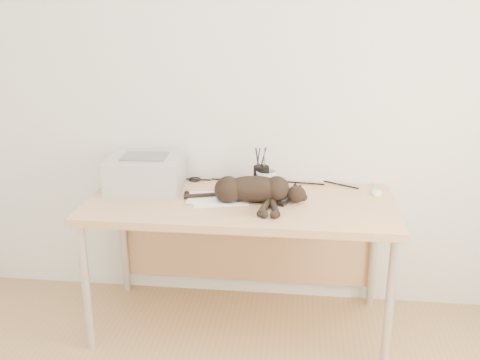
# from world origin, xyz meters

# --- Properties ---
(wall_back) EXTENTS (3.50, 0.00, 3.50)m
(wall_back) POSITION_xyz_m (0.00, 1.75, 1.30)
(wall_back) COLOR white
(wall_back) RESTS_ON floor
(desk) EXTENTS (1.60, 0.70, 0.74)m
(desk) POSITION_xyz_m (0.00, 1.48, 0.61)
(desk) COLOR tan
(desk) RESTS_ON floor
(printer) EXTENTS (0.42, 0.36, 0.19)m
(printer) POSITION_xyz_m (-0.54, 1.53, 0.83)
(printer) COLOR #AEAEB3
(printer) RESTS_ON desk
(papers) EXTENTS (0.33, 0.26, 0.01)m
(papers) POSITION_xyz_m (-0.12, 1.39, 0.74)
(papers) COLOR white
(papers) RESTS_ON desk
(cat) EXTENTS (0.64, 0.29, 0.15)m
(cat) POSITION_xyz_m (0.06, 1.38, 0.80)
(cat) COLOR black
(cat) RESTS_ON desk
(mug) EXTENTS (0.15, 0.15, 0.10)m
(mug) POSITION_xyz_m (0.12, 1.59, 0.79)
(mug) COLOR white
(mug) RESTS_ON desk
(pen_cup) EXTENTS (0.09, 0.09, 0.22)m
(pen_cup) POSITION_xyz_m (0.09, 1.63, 0.80)
(pen_cup) COLOR black
(pen_cup) RESTS_ON desk
(remote_grey) EXTENTS (0.14, 0.18, 0.02)m
(remote_grey) POSITION_xyz_m (0.15, 1.59, 0.75)
(remote_grey) COLOR slate
(remote_grey) RESTS_ON desk
(remote_black) EXTENTS (0.12, 0.19, 0.02)m
(remote_black) POSITION_xyz_m (0.24, 1.42, 0.75)
(remote_black) COLOR black
(remote_black) RESTS_ON desk
(mouse) EXTENTS (0.08, 0.11, 0.03)m
(mouse) POSITION_xyz_m (0.72, 1.58, 0.76)
(mouse) COLOR white
(mouse) RESTS_ON desk
(cable_tangle) EXTENTS (1.36, 0.09, 0.01)m
(cable_tangle) POSITION_xyz_m (0.00, 1.70, 0.75)
(cable_tangle) COLOR black
(cable_tangle) RESTS_ON desk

